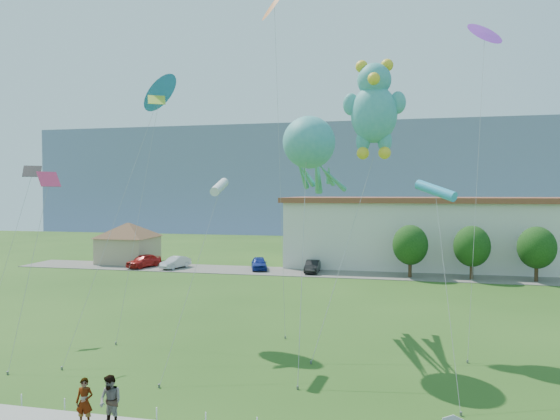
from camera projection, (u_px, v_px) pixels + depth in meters
The scene contains 25 objects.
ground at pixel (194, 408), 20.27m from camera, with size 160.00×160.00×0.00m, color #254914.
parking_strip at pixel (315, 273), 54.47m from camera, with size 70.00×6.00×0.06m, color #59544C.
hill_ridge at pixel (359, 179), 137.09m from camera, with size 160.00×50.00×25.00m, color slate.
pavilion at pixel (128, 239), 62.33m from camera, with size 9.20×9.20×5.00m.
warehouse at pixel (549, 233), 57.66m from camera, with size 61.00×15.00×8.20m.
rope_fence at pixel (181, 416), 18.99m from camera, with size 26.05×0.05×0.50m.
tree_near at pixel (410, 245), 51.27m from camera, with size 3.60×3.60×5.47m.
tree_mid at pixel (472, 246), 50.01m from camera, with size 3.60×3.60×5.47m.
tree_far at pixel (537, 248), 48.76m from camera, with size 3.60×3.60×5.47m.
pedestrian_left at pixel (85, 402), 18.55m from camera, with size 0.64×0.42×1.76m, color gray.
pedestrian_right at pixel (110, 401), 18.49m from camera, with size 0.92×0.71×1.89m, color gray.
parked_car_red at pixel (144, 261), 58.15m from camera, with size 1.80×4.49×1.53m, color #B31916.
parked_car_silver at pixel (175, 262), 57.43m from camera, with size 1.41×4.05×1.33m, color #AFB0B6.
parked_car_blue at pixel (259, 263), 56.43m from camera, with size 1.68×4.17×1.42m, color navy.
parked_car_black at pixel (312, 266), 54.40m from camera, with size 1.40×4.01×1.32m, color black.
octopus_kite at pixel (312, 156), 29.02m from camera, with size 2.93×12.63×13.05m.
teddy_bear_kite at pixel (374, 107), 30.49m from camera, with size 4.88×7.50×16.89m.
small_kite_yellow at pixel (147, 129), 31.41m from camera, with size 1.66×9.41×15.26m.
small_kite_orange at pixel (275, 11), 35.34m from camera, with size 2.99×6.80×22.99m.
small_kite_purple at pixel (484, 40), 33.16m from camera, with size 3.16×9.81×20.15m.
small_kite_black at pixel (27, 188), 32.42m from camera, with size 1.29×5.19×10.62m.
small_kite_cyan at pixel (436, 192), 24.56m from camera, with size 0.86×6.52×9.32m.
small_kite_blue at pixel (159, 98), 33.70m from camera, with size 1.80×6.50×16.23m.
small_kite_white at pixel (219, 188), 27.28m from camera, with size 1.28×6.74×9.53m.
small_kite_pink at pixel (45, 197), 27.77m from camera, with size 1.60×5.12×9.97m.
Camera 1 is at (7.62, -18.79, 8.77)m, focal length 32.00 mm.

